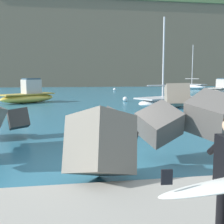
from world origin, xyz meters
The scene contains 8 objects.
ground_plane centered at (0.00, 0.00, 0.00)m, with size 400.00×400.00×0.00m, color #2D6B84.
boat_near_left centered at (19.86, 28.27, 0.62)m, with size 5.32×4.80×2.00m.
boat_mid_left centered at (6.75, 13.22, 0.46)m, with size 5.59×4.24×6.57m.
boat_mid_right centered at (21.51, 40.41, 0.52)m, with size 3.71×5.31×7.59m.
boat_far_left centered at (-3.87, 18.85, 0.66)m, with size 5.04×4.35×2.15m.
mooring_buoy_inner centered at (4.78, 18.76, 0.22)m, with size 0.44×0.44×0.44m.
mooring_buoy_middle centered at (6.90, 36.72, 0.22)m, with size 0.44×0.44×0.44m.
headland_bluff centered at (21.63, 68.53, 9.40)m, with size 71.64×32.72×18.75m.
Camera 1 is at (-0.77, -7.55, 2.44)m, focal length 46.72 mm.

